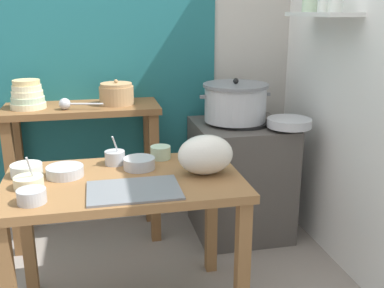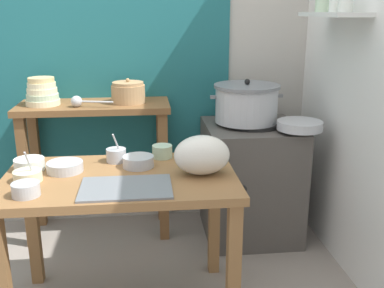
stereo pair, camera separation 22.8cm
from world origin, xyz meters
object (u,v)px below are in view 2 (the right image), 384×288
Objects in this scene: prep_table at (121,197)px; bowl_stack_enamel at (42,93)px; stove_block at (250,180)px; back_shelf_table at (96,137)px; clay_pot at (128,93)px; ladle at (78,101)px; plastic_bag at (202,155)px; wide_pan at (300,125)px; prep_bowl_3 at (26,189)px; prep_bowl_4 at (138,161)px; prep_bowl_1 at (116,155)px; prep_bowl_2 at (65,166)px; prep_bowl_5 at (29,164)px; prep_bowl_0 at (28,175)px; serving_tray at (126,188)px; prep_bowl_6 at (162,151)px; steamer_pot at (246,103)px.

prep_table is 5.24× the size of bowl_stack_enamel.
bowl_stack_enamel is at bearing 174.91° from stove_block.
clay_pot reaches higher than back_shelf_table.
plastic_bag is (0.67, -0.78, -0.12)m from ladle.
wide_pan is (0.24, -0.21, 0.42)m from stove_block.
bowl_stack_enamel reaches higher than prep_bowl_3.
prep_bowl_4 is at bearing -60.33° from ladle.
prep_bowl_2 is (-0.24, -0.12, -0.01)m from prep_bowl_1.
prep_bowl_5 is (-0.42, -0.08, -0.01)m from prep_bowl_1.
prep_bowl_1 is (0.48, -0.63, -0.22)m from bowl_stack_enamel.
back_shelf_table is 3.50× the size of wide_pan.
clay_pot is at bearing 0.00° from back_shelf_table.
stove_block is at bearing -1.49° from ladle.
prep_table is 0.46m from prep_bowl_3.
prep_bowl_1 is at bearing 150.70° from plastic_bag.
plastic_bag reaches higher than prep_bowl_0.
prep_bowl_4 is at bearing 79.50° from serving_tray.
plastic_bag is at bearing -67.65° from clay_pot.
stove_block is 1.02m from prep_bowl_4.
prep_bowl_0 is 1.30× the size of prep_bowl_3.
bowl_stack_enamel reaches higher than wide_pan.
prep_bowl_1 reaches higher than stove_block.
clay_pot reaches higher than prep_bowl_4.
serving_tray is 2.49× the size of prep_bowl_1.
prep_bowl_3 is at bearing -142.19° from stove_block.
clay_pot is (-0.79, 0.13, 0.58)m from stove_block.
prep_table is at bearing -138.29° from stove_block.
stove_block is at bearing 37.81° from prep_bowl_3.
prep_bowl_4 is (-0.73, -0.61, 0.37)m from stove_block.
prep_table is at bearing -82.55° from prep_bowl_1.
serving_tray is (-0.78, -0.90, 0.34)m from stove_block.
stove_block is 1.49m from prep_bowl_0.
prep_bowl_1 is 1.10× the size of prep_bowl_5.
back_shelf_table is 9.07× the size of prep_bowl_6.
ladle reaches higher than wide_pan.
ladle is 0.82m from prep_bowl_0.
prep_bowl_0 is at bearing -156.13° from prep_bowl_6.
serving_tray is 0.47m from prep_bowl_0.
steamer_pot is at bearing -4.35° from bowl_stack_enamel.
prep_bowl_4 is (0.50, 0.14, 0.00)m from prep_bowl_0.
prep_bowl_1 is at bearing 27.50° from prep_bowl_2.
prep_bowl_5 is (-0.06, 0.33, -0.00)m from prep_bowl_3.
prep_bowl_0 is at bearing 100.77° from prep_bowl_3.
back_shelf_table is 1.00m from steamer_pot.
wide_pan is (1.03, -0.34, -0.16)m from clay_pot.
prep_bowl_6 is (0.59, 0.45, 0.00)m from prep_bowl_3.
steamer_pot reaches higher than prep_table.
prep_table is at bearing -77.21° from back_shelf_table.
plastic_bag is at bearing 13.17° from prep_bowl_3.
bowl_stack_enamel reaches higher than prep_bowl_2.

